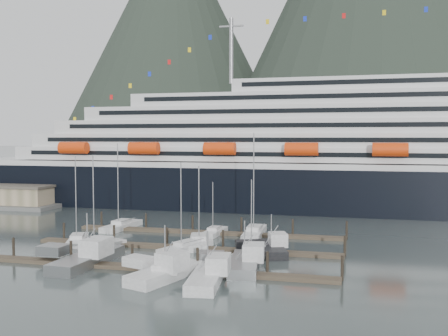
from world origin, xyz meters
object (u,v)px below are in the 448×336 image
(sailboat_e, at_px, (122,226))
(trawler_d, at_px, (243,262))
(sailboat_h, at_px, (254,253))
(sailboat_a, at_px, (99,247))
(trawler_c, at_px, (206,274))
(trawler_a, at_px, (86,257))
(sailboat_f, at_px, (214,233))
(sailboat_g, at_px, (254,233))
(cruise_ship, at_px, (400,159))
(sailboat_c, at_px, (199,243))
(sailboat_d, at_px, (186,248))
(sailboat_b, at_px, (77,241))
(trawler_e, at_px, (270,248))
(trawler_b, at_px, (164,271))

(sailboat_e, height_order, trawler_d, sailboat_e)
(sailboat_h, bearing_deg, sailboat_a, 115.56)
(trawler_c, bearing_deg, sailboat_h, -19.09)
(trawler_d, bearing_deg, trawler_a, 89.73)
(sailboat_f, distance_m, sailboat_g, 7.01)
(cruise_ship, bearing_deg, sailboat_h, -113.65)
(sailboat_c, height_order, sailboat_h, sailboat_c)
(sailboat_d, distance_m, sailboat_e, 22.88)
(sailboat_d, xyz_separation_m, sailboat_f, (0.80, 13.31, -0.03))
(sailboat_c, bearing_deg, trawler_d, -157.66)
(sailboat_d, bearing_deg, sailboat_c, 9.57)
(sailboat_c, bearing_deg, sailboat_f, -15.26)
(sailboat_c, relative_size, sailboat_d, 0.96)
(sailboat_b, height_order, trawler_e, sailboat_b)
(trawler_b, height_order, trawler_e, trawler_b)
(sailboat_g, bearing_deg, sailboat_c, 142.43)
(sailboat_b, xyz_separation_m, sailboat_e, (1.04, 14.02, 0.03))
(sailboat_a, distance_m, sailboat_d, 13.25)
(sailboat_h, height_order, trawler_a, sailboat_h)
(cruise_ship, height_order, sailboat_b, cruise_ship)
(sailboat_a, height_order, trawler_e, sailboat_a)
(sailboat_a, xyz_separation_m, trawler_c, (20.68, -12.67, 0.42))
(trawler_b, distance_m, trawler_e, 19.66)
(cruise_ship, height_order, sailboat_e, cruise_ship)
(sailboat_a, height_order, trawler_a, sailboat_a)
(sailboat_b, bearing_deg, sailboat_h, -115.79)
(trawler_c, xyz_separation_m, trawler_d, (3.03, 6.81, 0.03))
(trawler_c, bearing_deg, sailboat_b, 51.31)
(sailboat_g, distance_m, sailboat_h, 15.57)
(cruise_ship, distance_m, sailboat_d, 64.01)
(sailboat_h, distance_m, trawler_b, 16.69)
(sailboat_e, bearing_deg, trawler_a, -159.08)
(sailboat_g, distance_m, trawler_c, 29.60)
(sailboat_d, distance_m, sailboat_f, 13.34)
(sailboat_a, relative_size, sailboat_f, 1.52)
(trawler_c, relative_size, trawler_d, 1.11)
(sailboat_b, height_order, sailboat_g, sailboat_g)
(trawler_a, bearing_deg, trawler_b, -105.16)
(cruise_ship, bearing_deg, trawler_a, -124.67)
(sailboat_h, distance_m, trawler_c, 14.64)
(sailboat_e, distance_m, trawler_b, 36.32)
(trawler_e, bearing_deg, cruise_ship, -41.90)
(sailboat_b, height_order, trawler_d, sailboat_b)
(sailboat_b, relative_size, trawler_e, 1.41)
(cruise_ship, relative_size, trawler_a, 14.96)
(trawler_b, relative_size, trawler_d, 0.97)
(sailboat_b, bearing_deg, trawler_b, -150.05)
(sailboat_d, height_order, sailboat_g, sailboat_g)
(sailboat_b, xyz_separation_m, sailboat_c, (19.41, 3.37, 0.01))
(sailboat_a, distance_m, sailboat_c, 15.42)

